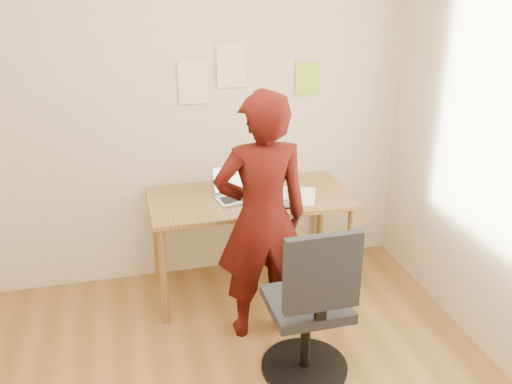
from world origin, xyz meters
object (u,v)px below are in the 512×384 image
object	(u,v)px
laptop	(236,190)
person	(262,219)
office_chair	(310,315)
phone	(284,204)
desk	(250,207)

from	to	relation	value
laptop	person	distance (m)	0.53
laptop	office_chair	distance (m)	1.13
phone	desk	bearing A→B (deg)	137.73
office_chair	person	size ratio (longest dim) A/B	0.62
phone	office_chair	world-z (taller)	office_chair
person	office_chair	bearing A→B (deg)	106.99
laptop	person	world-z (taller)	person
laptop	office_chair	size ratio (longest dim) A/B	0.34
desk	person	world-z (taller)	person
office_chair	person	world-z (taller)	person
desk	office_chair	bearing A→B (deg)	-84.07
office_chair	person	xyz separation A→B (m)	(-0.15, 0.51, 0.38)
office_chair	phone	bearing A→B (deg)	83.10
office_chair	person	distance (m)	0.66
desk	office_chair	size ratio (longest dim) A/B	1.40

